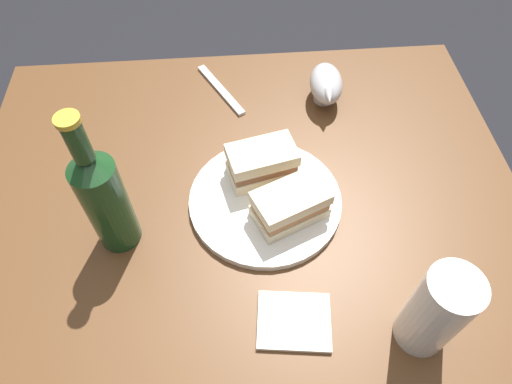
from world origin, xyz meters
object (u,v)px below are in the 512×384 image
(sandwich_half_left, at_px, (290,205))
(plate, at_px, (265,200))
(sandwich_half_right, at_px, (262,163))
(cider_bottle, at_px, (104,198))
(gravy_boat, at_px, (326,84))
(fork, at_px, (221,90))
(napkin, at_px, (294,321))
(pint_glass, at_px, (433,315))

(sandwich_half_left, bearing_deg, plate, -45.18)
(sandwich_half_right, xyz_separation_m, cider_bottle, (0.25, 0.10, 0.06))
(cider_bottle, bearing_deg, plate, -169.20)
(gravy_boat, distance_m, fork, 0.23)
(gravy_boat, height_order, cider_bottle, cider_bottle)
(sandwich_half_left, bearing_deg, sandwich_half_right, -66.94)
(cider_bottle, xyz_separation_m, fork, (-0.18, -0.35, -0.11))
(sandwich_half_right, relative_size, gravy_boat, 1.02)
(napkin, distance_m, fork, 0.53)
(plate, relative_size, gravy_boat, 2.10)
(sandwich_half_left, xyz_separation_m, sandwich_half_right, (0.04, -0.09, 0.00))
(napkin, bearing_deg, cider_bottle, -32.46)
(sandwich_half_right, distance_m, fork, 0.26)
(sandwich_half_left, relative_size, gravy_boat, 1.08)
(pint_glass, height_order, gravy_boat, pint_glass)
(pint_glass, xyz_separation_m, fork, (0.27, -0.56, -0.07))
(gravy_boat, xyz_separation_m, fork, (0.22, -0.05, -0.04))
(plate, xyz_separation_m, cider_bottle, (0.25, 0.05, 0.10))
(plate, xyz_separation_m, napkin, (-0.02, 0.22, -0.00))
(plate, xyz_separation_m, gravy_boat, (-0.15, -0.26, 0.04))
(napkin, bearing_deg, gravy_boat, -104.88)
(sandwich_half_left, relative_size, pint_glass, 0.83)
(plate, relative_size, napkin, 2.46)
(plate, distance_m, cider_bottle, 0.28)
(sandwich_half_left, bearing_deg, fork, -72.64)
(sandwich_half_left, bearing_deg, napkin, 85.32)
(cider_bottle, bearing_deg, gravy_boat, -142.76)
(plate, relative_size, pint_glass, 1.61)
(gravy_boat, bearing_deg, fork, -12.07)
(sandwich_half_left, xyz_separation_m, napkin, (0.02, 0.18, -0.04))
(sandwich_half_left, height_order, sandwich_half_right, sandwich_half_right)
(pint_glass, relative_size, cider_bottle, 0.60)
(sandwich_half_left, distance_m, fork, 0.36)
(plate, distance_m, gravy_boat, 0.30)
(plate, xyz_separation_m, fork, (0.07, -0.30, -0.00))
(pint_glass, bearing_deg, cider_bottle, -24.22)
(gravy_boat, bearing_deg, sandwich_half_left, 69.19)
(napkin, bearing_deg, plate, -84.09)
(gravy_boat, height_order, fork, gravy_boat)
(sandwich_half_left, bearing_deg, pint_glass, 127.93)
(sandwich_half_left, relative_size, fork, 0.78)
(fork, bearing_deg, gravy_boat, -129.99)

